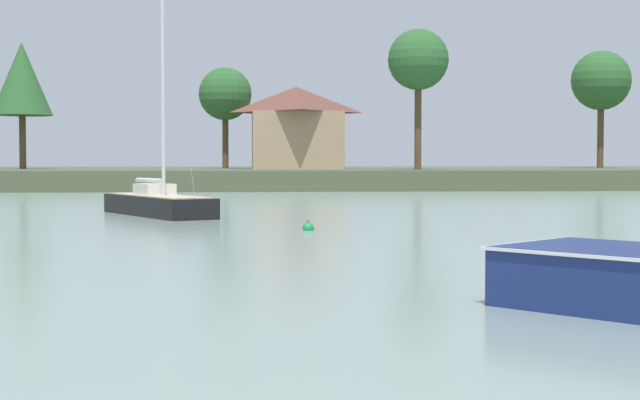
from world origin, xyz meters
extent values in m
cube|color=#4C563D|center=(0.00, 83.92, 0.75)|extent=(233.22, 43.27, 1.50)
cube|color=black|center=(-6.00, 34.28, 0.12)|extent=(5.15, 7.65, 1.34)
cube|color=#CCB78E|center=(-6.00, 34.28, 0.81)|extent=(4.74, 7.14, 0.04)
cube|color=silver|center=(-6.17, 34.62, 1.06)|extent=(1.87, 2.05, 0.45)
cylinder|color=silver|center=(-5.73, 33.74, 6.00)|extent=(0.15, 0.15, 10.35)
cylinder|color=silver|center=(-6.41, 35.09, 1.39)|extent=(1.47, 2.76, 0.12)
cylinder|color=silver|center=(-6.41, 35.09, 1.44)|extent=(1.35, 2.50, 0.14)
cylinder|color=#999999|center=(-5.04, 32.38, 5.98)|extent=(1.38, 2.73, 10.30)
sphere|color=#1E8C47|center=(-0.49, 25.55, 0.07)|extent=(0.38, 0.38, 0.38)
torus|color=#333338|center=(-0.49, 25.55, 0.29)|extent=(0.12, 0.12, 0.02)
cylinder|color=brown|center=(-20.80, 76.96, 5.15)|extent=(0.55, 0.55, 7.31)
cone|color=#2D602D|center=(-20.80, 76.96, 9.02)|extent=(4.99, 4.99, 6.10)
cylinder|color=brown|center=(-3.99, 81.05, 4.29)|extent=(0.55, 0.55, 5.58)
sphere|color=#2D602D|center=(-3.99, 81.05, 8.14)|extent=(4.71, 4.71, 4.71)
cylinder|color=brown|center=(11.07, 68.51, 5.22)|extent=(0.54, 0.54, 7.45)
sphere|color=#2D602D|center=(11.07, 68.51, 10.01)|extent=(4.71, 4.71, 4.71)
cylinder|color=brown|center=(30.84, 82.06, 4.95)|extent=(0.60, 0.60, 6.90)
sphere|color=#2D602D|center=(30.84, 82.06, 9.64)|extent=(5.52, 5.52, 5.52)
cube|color=tan|center=(2.10, 76.50, 3.88)|extent=(7.47, 7.80, 4.76)
pyramid|color=brown|center=(2.10, 76.50, 7.36)|extent=(8.06, 8.42, 2.20)
camera|label=1|loc=(-2.65, -5.11, 2.26)|focal=53.92mm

